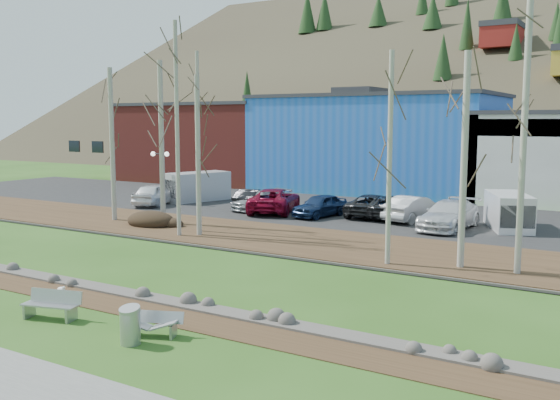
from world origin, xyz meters
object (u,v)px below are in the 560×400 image
Objects in this scene: litter_bin at (130,327)px; van_white at (509,212)px; car_3 at (261,200)px; car_6 at (394,207)px; bench_intact at (52,305)px; car_5 at (414,208)px; van_grey at (195,187)px; seagull at (61,289)px; car_4 at (320,206)px; bench_damaged at (153,324)px; car_7 at (449,215)px; street_lamp at (160,163)px; car_8 at (374,205)px; car_0 at (155,194)px; car_2 at (275,200)px; car_1 at (252,198)px.

litter_bin is 24.18m from van_white.
car_3 is 15.79m from van_white.
car_6 is 1.03× the size of van_white.
bench_intact is 0.41× the size of car_5.
van_grey is (-13.58, 23.84, 0.75)m from bench_intact.
car_3 reaches higher than seagull.
van_grey is at bearing -179.90° from car_4.
car_7 is (2.39, 21.08, 0.57)m from bench_damaged.
car_4 is at bearing 93.63° from seagull.
van_grey is (-17.11, 0.64, 0.30)m from car_5.
bench_intact is at bearing 164.84° from bench_damaged.
street_lamp is 0.75× the size of car_8.
car_7 is 1.08× the size of car_8.
bench_intact is at bearing 107.97° from car_0.
van_grey is at bearing -177.49° from car_3.
car_0 is at bearing 21.96° from car_5.
car_2 is (-3.43, 19.94, 0.76)m from seagull.
van_white is (15.76, 0.79, 0.32)m from car_3.
van_white reaches higher than car_1.
bench_damaged is at bearing -8.38° from bench_intact.
car_0 is 23.65m from van_white.
car_2 reaches higher than litter_bin.
car_2 reaches higher than car_1.
car_6 reaches higher than bench_intact.
bench_damaged is 0.44× the size of street_lamp.
car_1 is 0.97× the size of car_4.
car_0 is at bearing 127.70° from seagull.
bench_intact is 0.41× the size of car_0.
street_lamp is at bearing -96.85° from car_0.
litter_bin is (-0.07, -0.81, 0.13)m from bench_damaged.
car_4 reaches higher than bench_damaged.
car_6 is at bearing -5.04° from street_lamp.
van_white is at bearing 175.71° from car_8.
seagull is 21.15m from car_7.
car_6 is at bearing 173.83° from car_2.
van_grey reaches higher than bench_damaged.
bench_damaged is 0.31× the size of car_7.
seagull is (-5.67, 2.38, -0.32)m from litter_bin.
car_8 is (-2.88, 24.00, 0.35)m from litter_bin.
car_3 is 0.86× the size of van_grey.
street_lamp is at bearing 6.96° from car_8.
car_8 reaches higher than bench_intact.
car_2 is (-9.10, 22.32, 0.44)m from litter_bin.
car_2 is 1.08× the size of van_grey.
seagull is 0.08× the size of car_8.
car_2 is 1.37× the size of car_4.
car_7 is 5.75m from car_8.
car_2 reaches higher than bench_damaged.
car_8 is at bearing 44.08° from car_4.
car_0 is 0.94× the size of van_white.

